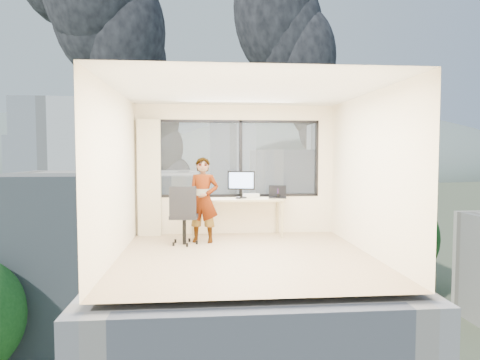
{
  "coord_description": "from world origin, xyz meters",
  "views": [
    {
      "loc": [
        -0.67,
        -6.61,
        1.62
      ],
      "look_at": [
        0.0,
        1.0,
        1.15
      ],
      "focal_mm": 31.84,
      "sensor_mm": 36.0,
      "label": 1
    }
  ],
  "objects": [
    {
      "name": "game_console",
      "position": [
        0.28,
        1.9,
        0.79
      ],
      "size": [
        0.37,
        0.34,
        0.08
      ],
      "primitive_type": "cube",
      "rotation": [
        0.0,
        0.0,
        0.28
      ],
      "color": "white",
      "rests_on": "desk"
    },
    {
      "name": "near_bldg_b",
      "position": [
        12.0,
        38.0,
        -6.0
      ],
      "size": [
        14.0,
        13.0,
        16.0
      ],
      "primitive_type": "cube",
      "color": "silver",
      "rests_on": "exterior_ground"
    },
    {
      "name": "smoke_plume_a",
      "position": [
        -10.0,
        150.0,
        39.0
      ],
      "size": [
        40.0,
        24.0,
        90.0
      ],
      "primitive_type": null,
      "color": "black",
      "rests_on": "exterior_ground"
    },
    {
      "name": "far_tower_a",
      "position": [
        -35.0,
        95.0,
        0.0
      ],
      "size": [
        14.0,
        14.0,
        28.0
      ],
      "primitive_type": "cube",
      "color": "silver",
      "rests_on": "exterior_ground"
    },
    {
      "name": "handbag",
      "position": [
        0.8,
        1.86,
        0.86
      ],
      "size": [
        0.31,
        0.23,
        0.21
      ],
      "primitive_type": "ellipsoid",
      "rotation": [
        0.0,
        0.0,
        0.38
      ],
      "color": "#0D5153",
      "rests_on": "desk"
    },
    {
      "name": "smoke_plume_b",
      "position": [
        55.0,
        170.0,
        27.0
      ],
      "size": [
        30.0,
        18.0,
        70.0
      ],
      "primitive_type": null,
      "color": "black",
      "rests_on": "exterior_ground"
    },
    {
      "name": "chair",
      "position": [
        -1.0,
        0.99,
        0.54
      ],
      "size": [
        0.59,
        0.59,
        1.08
      ],
      "primitive_type": null,
      "rotation": [
        0.0,
        0.0,
        -0.06
      ],
      "color": "black",
      "rests_on": "floor"
    },
    {
      "name": "window_wall",
      "position": [
        0.05,
        2.0,
        1.52
      ],
      "size": [
        3.3,
        0.16,
        1.55
      ],
      "primitive_type": null,
      "color": "black",
      "rests_on": "ground"
    },
    {
      "name": "curtain",
      "position": [
        -1.72,
        1.88,
        1.15
      ],
      "size": [
        0.45,
        0.14,
        2.3
      ],
      "primitive_type": "cube",
      "color": "#F2E3BD",
      "rests_on": "floor"
    },
    {
      "name": "near_bldg_a",
      "position": [
        -9.0,
        30.0,
        -7.0
      ],
      "size": [
        16.0,
        12.0,
        14.0
      ],
      "primitive_type": "cube",
      "color": "beige",
      "rests_on": "exterior_ground"
    },
    {
      "name": "exterior_ground",
      "position": [
        0.0,
        120.0,
        -14.0
      ],
      "size": [
        400.0,
        400.0,
        0.04
      ],
      "primitive_type": "cube",
      "color": "#515B3D",
      "rests_on": "ground"
    },
    {
      "name": "desk",
      "position": [
        0.0,
        1.66,
        0.38
      ],
      "size": [
        1.8,
        0.6,
        0.75
      ],
      "primitive_type": "cube",
      "color": "tan",
      "rests_on": "floor"
    },
    {
      "name": "far_tower_c",
      "position": [
        45.0,
        140.0,
        -1.0
      ],
      "size": [
        15.0,
        15.0,
        26.0
      ],
      "primitive_type": "cube",
      "color": "silver",
      "rests_on": "exterior_ground"
    },
    {
      "name": "tree_c",
      "position": [
        22.0,
        40.0,
        -9.0
      ],
      "size": [
        8.4,
        8.4,
        10.0
      ],
      "primitive_type": null,
      "color": "#1B501A",
      "rests_on": "exterior_ground"
    },
    {
      "name": "laptop",
      "position": [
        0.8,
        1.65,
        0.86
      ],
      "size": [
        0.4,
        0.42,
        0.22
      ],
      "primitive_type": null,
      "rotation": [
        0.0,
        0.0,
        -0.18
      ],
      "color": "black",
      "rests_on": "desk"
    },
    {
      "name": "cellphone",
      "position": [
        0.01,
        1.56,
        0.76
      ],
      "size": [
        0.11,
        0.07,
        0.01
      ],
      "primitive_type": "cube",
      "rotation": [
        0.0,
        0.0,
        -0.29
      ],
      "color": "black",
      "rests_on": "desk"
    },
    {
      "name": "monitor",
      "position": [
        0.09,
        1.72,
        1.02
      ],
      "size": [
        0.56,
        0.24,
        0.54
      ],
      "primitive_type": null,
      "rotation": [
        0.0,
        0.0,
        -0.24
      ],
      "color": "black",
      "rests_on": "desk"
    },
    {
      "name": "ceiling",
      "position": [
        0.0,
        0.0,
        2.6
      ],
      "size": [
        4.0,
        4.0,
        0.01
      ],
      "primitive_type": "cube",
      "color": "white",
      "rests_on": "ground"
    },
    {
      "name": "hill_a",
      "position": [
        -120.0,
        320.0,
        -14.0
      ],
      "size": [
        288.0,
        216.0,
        90.0
      ],
      "primitive_type": "ellipsoid",
      "color": "slate",
      "rests_on": "exterior_ground"
    },
    {
      "name": "person",
      "position": [
        -0.66,
        1.15,
        0.78
      ],
      "size": [
        0.64,
        0.5,
        1.56
      ],
      "primitive_type": "imported",
      "rotation": [
        0.0,
        0.0,
        -0.24
      ],
      "color": "#2D2D33",
      "rests_on": "floor"
    },
    {
      "name": "far_tower_b",
      "position": [
        8.0,
        120.0,
        1.0
      ],
      "size": [
        13.0,
        13.0,
        30.0
      ],
      "primitive_type": "cube",
      "color": "silver",
      "rests_on": "exterior_ground"
    },
    {
      "name": "wall_right",
      "position": [
        2.0,
        0.0,
        1.3
      ],
      "size": [
        0.01,
        4.0,
        2.6
      ],
      "primitive_type": "cube",
      "color": "#FAE5C1",
      "rests_on": "ground"
    },
    {
      "name": "pen_cup",
      "position": [
        0.8,
        1.62,
        0.79
      ],
      "size": [
        0.09,
        0.09,
        0.09
      ],
      "primitive_type": "cylinder",
      "rotation": [
        0.0,
        0.0,
        -0.38
      ],
      "color": "black",
      "rests_on": "desk"
    },
    {
      "name": "wall_left",
      "position": [
        -2.0,
        0.0,
        1.3
      ],
      "size": [
        0.01,
        4.0,
        2.6
      ],
      "primitive_type": "cube",
      "color": "#FAE5C1",
      "rests_on": "ground"
    },
    {
      "name": "hill_b",
      "position": [
        100.0,
        320.0,
        -14.0
      ],
      "size": [
        300.0,
        220.0,
        96.0
      ],
      "primitive_type": "ellipsoid",
      "color": "slate",
      "rests_on": "exterior_ground"
    },
    {
      "name": "wall_front",
      "position": [
        0.0,
        -2.0,
        1.3
      ],
      "size": [
        4.0,
        0.01,
        2.6
      ],
      "primitive_type": "cube",
      "color": "#FAE5C1",
      "rests_on": "ground"
    },
    {
      "name": "tree_b",
      "position": [
        4.0,
        18.0,
        -9.5
      ],
      "size": [
        7.6,
        7.6,
        9.0
      ],
      "primitive_type": null,
      "color": "#1B501A",
      "rests_on": "exterior_ground"
    },
    {
      "name": "floor",
      "position": [
        0.0,
        0.0,
        0.0
      ],
      "size": [
        4.0,
        4.0,
        0.01
      ],
      "primitive_type": "cube",
      "color": "tan",
      "rests_on": "ground"
    },
    {
      "name": "far_tower_d",
      "position": [
        -60.0,
        150.0,
        -3.0
      ],
      "size": [
        16.0,
        14.0,
        22.0
      ],
      "primitive_type": "cube",
      "color": "silver",
      "rests_on": "exterior_ground"
    }
  ]
}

